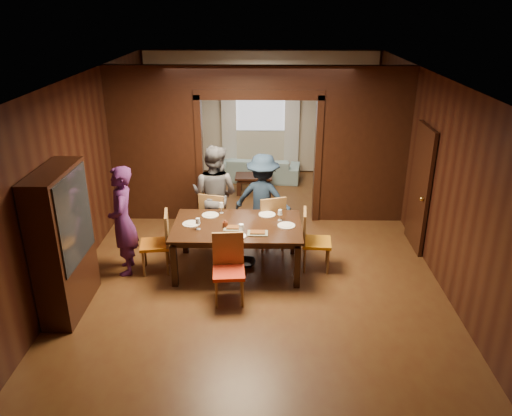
{
  "coord_description": "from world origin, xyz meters",
  "views": [
    {
      "loc": [
        0.13,
        -7.32,
        3.95
      ],
      "look_at": [
        -0.01,
        -0.4,
        1.05
      ],
      "focal_mm": 35.0,
      "sensor_mm": 36.0,
      "label": 1
    }
  ],
  "objects_px": {
    "chair_far_r": "(269,221)",
    "person_purple": "(123,221)",
    "hutch": "(63,242)",
    "person_grey": "(215,195)",
    "chair_far_l": "(216,217)",
    "coffee_table": "(254,184)",
    "person_navy": "(263,198)",
    "chair_left": "(155,242)",
    "sofa": "(259,169)",
    "chair_near": "(229,270)",
    "chair_right": "(317,240)",
    "dining_table": "(238,247)"
  },
  "relations": [
    {
      "from": "chair_far_r",
      "to": "person_purple",
      "type": "bearing_deg",
      "value": 2.44
    },
    {
      "from": "hutch",
      "to": "person_grey",
      "type": "bearing_deg",
      "value": 49.2
    },
    {
      "from": "chair_far_l",
      "to": "chair_far_r",
      "type": "relative_size",
      "value": 1.0
    },
    {
      "from": "coffee_table",
      "to": "hutch",
      "type": "height_order",
      "value": "hutch"
    },
    {
      "from": "person_navy",
      "to": "chair_left",
      "type": "xyz_separation_m",
      "value": [
        -1.66,
        -1.13,
        -0.3
      ]
    },
    {
      "from": "person_navy",
      "to": "sofa",
      "type": "xyz_separation_m",
      "value": [
        -0.1,
        3.18,
        -0.51
      ]
    },
    {
      "from": "person_grey",
      "to": "coffee_table",
      "type": "height_order",
      "value": "person_grey"
    },
    {
      "from": "person_purple",
      "to": "chair_far_l",
      "type": "height_order",
      "value": "person_purple"
    },
    {
      "from": "chair_far_r",
      "to": "chair_near",
      "type": "height_order",
      "value": "same"
    },
    {
      "from": "person_grey",
      "to": "coffee_table",
      "type": "xyz_separation_m",
      "value": [
        0.61,
        2.41,
        -0.67
      ]
    },
    {
      "from": "chair_right",
      "to": "hutch",
      "type": "height_order",
      "value": "hutch"
    },
    {
      "from": "person_navy",
      "to": "person_grey",
      "type": "bearing_deg",
      "value": 20.82
    },
    {
      "from": "sofa",
      "to": "hutch",
      "type": "bearing_deg",
      "value": 71.28
    },
    {
      "from": "chair_far_r",
      "to": "chair_near",
      "type": "distance_m",
      "value": 1.77
    },
    {
      "from": "chair_far_l",
      "to": "dining_table",
      "type": "bearing_deg",
      "value": 129.96
    },
    {
      "from": "chair_left",
      "to": "chair_far_r",
      "type": "xyz_separation_m",
      "value": [
        1.77,
        0.85,
        0.0
      ]
    },
    {
      "from": "chair_left",
      "to": "chair_right",
      "type": "bearing_deg",
      "value": 83.98
    },
    {
      "from": "sofa",
      "to": "person_purple",
      "type": "bearing_deg",
      "value": 71.55
    },
    {
      "from": "person_grey",
      "to": "sofa",
      "type": "relative_size",
      "value": 0.93
    },
    {
      "from": "sofa",
      "to": "dining_table",
      "type": "height_order",
      "value": "dining_table"
    },
    {
      "from": "chair_near",
      "to": "chair_far_r",
      "type": "bearing_deg",
      "value": 66.14
    },
    {
      "from": "sofa",
      "to": "hutch",
      "type": "relative_size",
      "value": 0.94
    },
    {
      "from": "person_purple",
      "to": "chair_far_r",
      "type": "relative_size",
      "value": 1.77
    },
    {
      "from": "chair_left",
      "to": "chair_near",
      "type": "relative_size",
      "value": 1.0
    },
    {
      "from": "person_grey",
      "to": "chair_far_r",
      "type": "xyz_separation_m",
      "value": [
        0.93,
        -0.19,
        -0.39
      ]
    },
    {
      "from": "chair_far_l",
      "to": "chair_far_r",
      "type": "distance_m",
      "value": 0.92
    },
    {
      "from": "dining_table",
      "to": "chair_right",
      "type": "bearing_deg",
      "value": 2.22
    },
    {
      "from": "person_purple",
      "to": "chair_left",
      "type": "bearing_deg",
      "value": 80.95
    },
    {
      "from": "person_purple",
      "to": "coffee_table",
      "type": "xyz_separation_m",
      "value": [
        1.9,
        3.47,
        -0.66
      ]
    },
    {
      "from": "dining_table",
      "to": "chair_near",
      "type": "bearing_deg",
      "value": -94.53
    },
    {
      "from": "chair_near",
      "to": "hutch",
      "type": "height_order",
      "value": "hutch"
    },
    {
      "from": "chair_far_r",
      "to": "hutch",
      "type": "height_order",
      "value": "hutch"
    },
    {
      "from": "dining_table",
      "to": "chair_far_r",
      "type": "relative_size",
      "value": 2.03
    },
    {
      "from": "dining_table",
      "to": "chair_right",
      "type": "relative_size",
      "value": 2.03
    },
    {
      "from": "sofa",
      "to": "chair_far_l",
      "type": "bearing_deg",
      "value": 84.57
    },
    {
      "from": "person_grey",
      "to": "hutch",
      "type": "bearing_deg",
      "value": 69.9
    },
    {
      "from": "chair_near",
      "to": "sofa",
      "type": "bearing_deg",
      "value": 80.9
    },
    {
      "from": "person_grey",
      "to": "chair_left",
      "type": "relative_size",
      "value": 1.8
    },
    {
      "from": "person_grey",
      "to": "dining_table",
      "type": "height_order",
      "value": "person_grey"
    },
    {
      "from": "person_navy",
      "to": "chair_far_l",
      "type": "bearing_deg",
      "value": 25.33
    },
    {
      "from": "person_purple",
      "to": "chair_left",
      "type": "height_order",
      "value": "person_purple"
    },
    {
      "from": "chair_left",
      "to": "hutch",
      "type": "bearing_deg",
      "value": -51.45
    },
    {
      "from": "sofa",
      "to": "chair_near",
      "type": "relative_size",
      "value": 1.93
    },
    {
      "from": "chair_left",
      "to": "sofa",
      "type": "bearing_deg",
      "value": 151.29
    },
    {
      "from": "dining_table",
      "to": "chair_far_r",
      "type": "distance_m",
      "value": 0.92
    },
    {
      "from": "person_grey",
      "to": "chair_right",
      "type": "distance_m",
      "value": 1.95
    },
    {
      "from": "person_purple",
      "to": "dining_table",
      "type": "xyz_separation_m",
      "value": [
        1.73,
        0.1,
        -0.48
      ]
    },
    {
      "from": "person_purple",
      "to": "chair_left",
      "type": "distance_m",
      "value": 0.59
    },
    {
      "from": "sofa",
      "to": "person_navy",
      "type": "bearing_deg",
      "value": 98.32
    },
    {
      "from": "sofa",
      "to": "chair_far_r",
      "type": "xyz_separation_m",
      "value": [
        0.21,
        -3.46,
        0.21
      ]
    }
  ]
}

